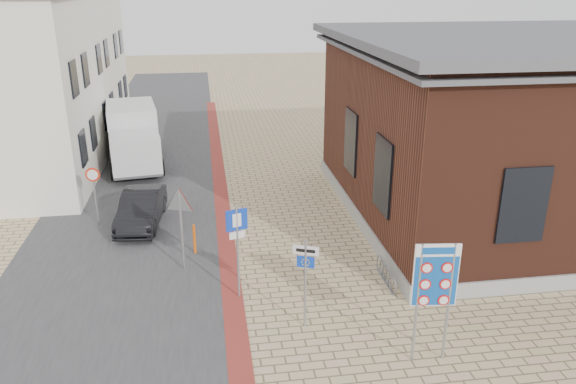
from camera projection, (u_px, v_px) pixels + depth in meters
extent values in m
plane|color=tan|center=(314.00, 332.00, 14.61)|extent=(120.00, 120.00, 0.00)
cube|color=#38383A|center=(146.00, 166.00, 27.71)|extent=(7.00, 60.00, 0.02)
cube|color=maroon|center=(221.00, 198.00, 23.57)|extent=(0.60, 40.00, 0.02)
cube|color=gray|center=(502.00, 204.00, 22.26)|extent=(12.15, 12.15, 0.50)
cube|color=#492217|center=(514.00, 124.00, 21.11)|extent=(12.00, 12.00, 6.00)
cube|color=#4F4F54|center=(527.00, 38.00, 20.00)|extent=(13.00, 13.00, 0.30)
cube|color=#4F4F54|center=(525.00, 50.00, 20.14)|extent=(12.70, 12.70, 0.15)
cube|color=black|center=(383.00, 175.00, 17.74)|extent=(0.12, 1.60, 2.40)
cube|color=black|center=(351.00, 142.00, 21.44)|extent=(0.12, 1.60, 2.40)
cube|color=black|center=(523.00, 205.00, 15.37)|extent=(1.40, 0.12, 2.20)
cube|color=black|center=(83.00, 148.00, 22.78)|extent=(0.10, 1.10, 1.40)
cube|color=black|center=(93.00, 133.00, 25.00)|extent=(0.10, 1.10, 1.40)
cube|color=black|center=(74.00, 79.00, 21.79)|extent=(0.10, 1.10, 1.40)
cube|color=black|center=(85.00, 70.00, 24.01)|extent=(0.10, 1.10, 1.40)
cube|color=white|center=(32.00, 69.00, 28.17)|extent=(7.00, 6.00, 8.80)
cube|color=black|center=(105.00, 115.00, 28.33)|extent=(0.10, 1.10, 1.40)
cube|color=black|center=(112.00, 106.00, 30.55)|extent=(0.10, 1.10, 1.40)
cube|color=black|center=(99.00, 59.00, 27.34)|extent=(0.10, 1.10, 1.40)
cube|color=black|center=(106.00, 53.00, 29.56)|extent=(0.10, 1.10, 1.40)
cube|color=white|center=(60.00, 62.00, 33.86)|extent=(7.00, 6.00, 8.00)
cube|color=black|center=(120.00, 93.00, 33.88)|extent=(0.10, 1.10, 1.40)
cube|color=black|center=(125.00, 86.00, 36.10)|extent=(0.10, 1.10, 1.40)
cube|color=black|center=(115.00, 46.00, 32.89)|extent=(0.10, 1.10, 1.40)
cube|color=black|center=(121.00, 42.00, 35.11)|extent=(0.10, 1.10, 1.40)
torus|color=slate|center=(392.00, 284.00, 16.36)|extent=(0.04, 0.60, 0.60)
torus|color=slate|center=(389.00, 279.00, 16.64)|extent=(0.04, 0.60, 0.60)
torus|color=slate|center=(386.00, 274.00, 16.92)|extent=(0.04, 0.60, 0.60)
torus|color=slate|center=(383.00, 269.00, 17.19)|extent=(0.04, 0.60, 0.60)
torus|color=slate|center=(380.00, 265.00, 17.47)|extent=(0.04, 0.60, 0.60)
cube|color=slate|center=(386.00, 281.00, 17.01)|extent=(0.08, 1.60, 0.04)
imported|color=black|center=(141.00, 208.00, 20.86)|extent=(1.69, 3.96, 1.27)
cube|color=slate|center=(136.00, 158.00, 27.35)|extent=(2.93, 5.79, 0.26)
cube|color=silver|center=(136.00, 153.00, 25.31)|extent=(2.38, 2.03, 1.64)
cube|color=black|center=(136.00, 151.00, 24.52)|extent=(1.94, 0.36, 0.82)
cube|color=silver|center=(132.00, 127.00, 27.70)|extent=(2.76, 3.98, 2.26)
cylinder|color=black|center=(113.00, 171.00, 25.60)|extent=(0.37, 0.85, 0.82)
cylinder|color=black|center=(161.00, 167.00, 26.19)|extent=(0.37, 0.85, 0.82)
cylinder|color=black|center=(113.00, 152.00, 28.54)|extent=(0.37, 0.85, 0.82)
cylinder|color=black|center=(156.00, 148.00, 29.13)|extent=(0.37, 0.85, 0.82)
cylinder|color=gray|center=(417.00, 304.00, 13.02)|extent=(0.07, 0.07, 3.07)
cylinder|color=gray|center=(449.00, 303.00, 13.04)|extent=(0.07, 0.07, 3.07)
cube|color=white|center=(436.00, 275.00, 12.77)|extent=(1.05, 0.16, 1.58)
cube|color=#0D4BA1|center=(436.00, 275.00, 12.77)|extent=(1.01, 0.16, 1.54)
cube|color=white|center=(438.00, 250.00, 12.54)|extent=(1.01, 0.17, 0.30)
cylinder|color=gray|center=(305.00, 284.00, 14.42)|extent=(0.07, 0.07, 2.49)
cube|color=silver|center=(306.00, 250.00, 14.08)|extent=(0.64, 0.29, 0.24)
cube|color=#0F38B7|center=(306.00, 262.00, 14.19)|extent=(0.44, 0.21, 0.30)
cylinder|color=gray|center=(238.00, 253.00, 15.71)|extent=(0.07, 0.07, 2.82)
cube|color=#0E33AF|center=(237.00, 220.00, 15.35)|extent=(0.61, 0.21, 0.62)
cube|color=white|center=(237.00, 235.00, 15.51)|extent=(0.44, 0.17, 0.20)
cylinder|color=gray|center=(182.00, 232.00, 17.31)|extent=(0.07, 0.07, 2.60)
cylinder|color=gray|center=(96.00, 196.00, 20.69)|extent=(0.07, 0.07, 2.22)
cylinder|color=red|center=(93.00, 174.00, 20.38)|extent=(0.52, 0.04, 0.52)
cylinder|color=#E2590B|center=(194.00, 239.00, 18.62)|extent=(0.12, 0.12, 1.04)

